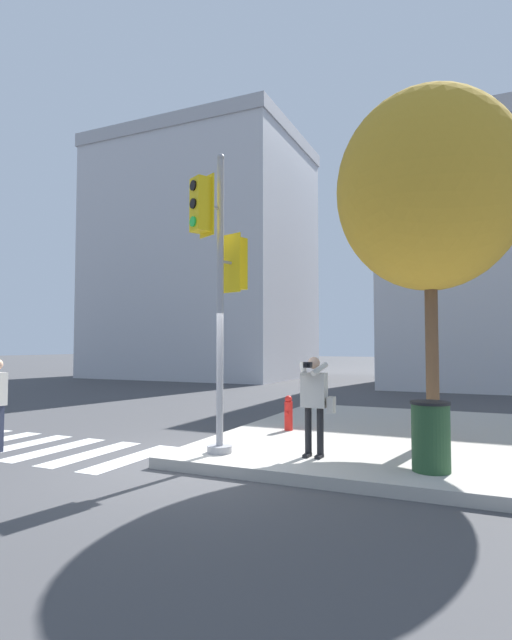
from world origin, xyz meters
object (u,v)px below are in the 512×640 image
object	(u,v)px
traffic_signal_pole	(219,270)
trash_bin	(431,436)
person_photographer	(315,397)
street_tree	(429,191)
fire_hydrant	(288,413)

from	to	relation	value
traffic_signal_pole	trash_bin	xyz separation A→B (m)	(3.34, 0.15, -2.57)
person_photographer	street_tree	bearing A→B (deg)	51.89
street_tree	fire_hydrant	world-z (taller)	street_tree
traffic_signal_pole	street_tree	size ratio (longest dim) A/B	0.76
street_tree	trash_bin	world-z (taller)	street_tree
traffic_signal_pole	person_photographer	bearing A→B (deg)	12.55
person_photographer	trash_bin	distance (m)	1.85
fire_hydrant	trash_bin	size ratio (longest dim) A/B	0.74
fire_hydrant	traffic_signal_pole	bearing A→B (deg)	-96.72
trash_bin	person_photographer	bearing A→B (deg)	173.54
fire_hydrant	trash_bin	distance (m)	3.86
fire_hydrant	person_photographer	bearing A→B (deg)	-59.72
street_tree	trash_bin	size ratio (longest dim) A/B	6.73
person_photographer	street_tree	world-z (taller)	street_tree
traffic_signal_pole	trash_bin	distance (m)	4.21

